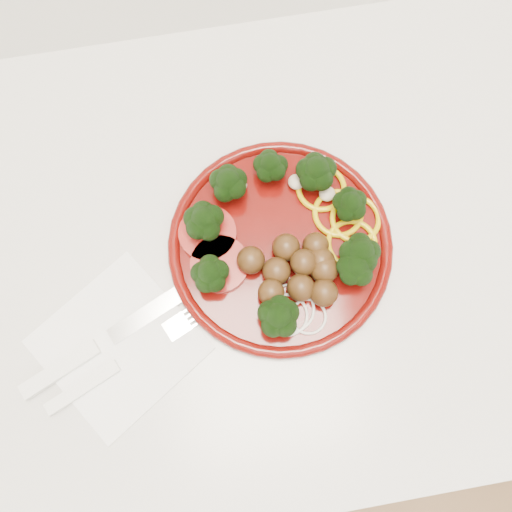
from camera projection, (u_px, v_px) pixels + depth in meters
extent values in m
cube|color=white|center=(363.00, 292.00, 1.12)|extent=(2.40, 0.60, 0.87)
cube|color=silver|center=(430.00, 219.00, 0.69)|extent=(2.40, 0.60, 0.03)
cylinder|color=#4F0805|center=(280.00, 247.00, 0.66)|extent=(0.26, 0.26, 0.01)
torus|color=#4F0805|center=(280.00, 245.00, 0.65)|extent=(0.26, 0.26, 0.01)
sphere|color=#4E3113|center=(316.00, 245.00, 0.64)|extent=(0.03, 0.03, 0.03)
sphere|color=#4E3113|center=(277.00, 271.00, 0.63)|extent=(0.03, 0.03, 0.03)
sphere|color=#4E3113|center=(286.00, 247.00, 0.64)|extent=(0.03, 0.03, 0.03)
sphere|color=#4E3113|center=(303.00, 263.00, 0.63)|extent=(0.03, 0.03, 0.03)
sphere|color=#4E3113|center=(271.00, 293.00, 0.62)|extent=(0.03, 0.03, 0.03)
sphere|color=#4E3113|center=(301.00, 288.00, 0.62)|extent=(0.03, 0.03, 0.03)
sphere|color=#4E3113|center=(251.00, 260.00, 0.63)|extent=(0.03, 0.03, 0.03)
sphere|color=#4E3113|center=(324.00, 269.00, 0.63)|extent=(0.03, 0.03, 0.03)
sphere|color=#4E3113|center=(321.00, 261.00, 0.63)|extent=(0.03, 0.03, 0.03)
sphere|color=#4E3113|center=(324.00, 293.00, 0.62)|extent=(0.03, 0.03, 0.03)
torus|color=#D1AD07|center=(338.00, 213.00, 0.66)|extent=(0.06, 0.06, 0.01)
torus|color=#D1AD07|center=(352.00, 244.00, 0.65)|extent=(0.06, 0.06, 0.01)
torus|color=#D1AD07|center=(321.00, 188.00, 0.67)|extent=(0.06, 0.06, 0.01)
torus|color=#D1AD07|center=(356.00, 219.00, 0.66)|extent=(0.06, 0.06, 0.01)
cylinder|color=#720A07|center=(208.00, 233.00, 0.65)|extent=(0.07, 0.07, 0.01)
cylinder|color=#720A07|center=(220.00, 264.00, 0.64)|extent=(0.07, 0.07, 0.01)
torus|color=beige|center=(286.00, 315.00, 0.63)|extent=(0.05, 0.05, 0.00)
torus|color=beige|center=(308.00, 316.00, 0.63)|extent=(0.04, 0.04, 0.00)
torus|color=beige|center=(290.00, 308.00, 0.63)|extent=(0.06, 0.06, 0.00)
ellipsoid|color=#C6B793|center=(296.00, 182.00, 0.66)|extent=(0.02, 0.02, 0.01)
ellipsoid|color=#C6B793|center=(239.00, 185.00, 0.66)|extent=(0.02, 0.02, 0.01)
ellipsoid|color=#C6B793|center=(327.00, 194.00, 0.66)|extent=(0.02, 0.02, 0.01)
cube|color=white|center=(119.00, 345.00, 0.63)|extent=(0.21, 0.21, 0.00)
cube|color=silver|center=(159.00, 307.00, 0.64)|extent=(0.12, 0.07, 0.00)
cube|color=white|center=(60.00, 369.00, 0.62)|extent=(0.09, 0.05, 0.01)
cube|color=white|center=(83.00, 387.00, 0.62)|extent=(0.08, 0.05, 0.01)
cube|color=silver|center=(177.00, 327.00, 0.64)|extent=(0.03, 0.03, 0.00)
cube|color=silver|center=(202.00, 320.00, 0.64)|extent=(0.03, 0.02, 0.00)
cube|color=silver|center=(199.00, 316.00, 0.64)|extent=(0.03, 0.02, 0.00)
cube|color=silver|center=(196.00, 311.00, 0.64)|extent=(0.03, 0.02, 0.00)
cube|color=silver|center=(193.00, 306.00, 0.64)|extent=(0.03, 0.02, 0.00)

